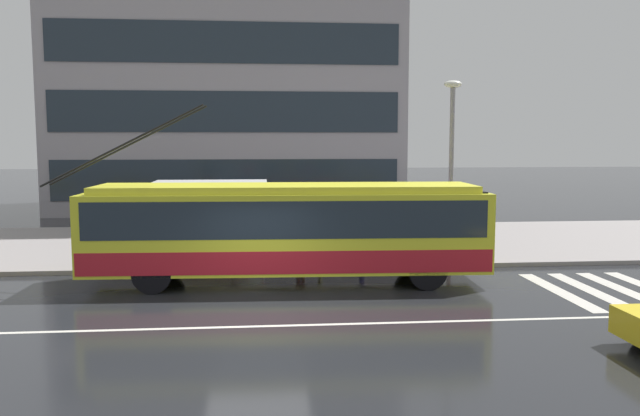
{
  "coord_description": "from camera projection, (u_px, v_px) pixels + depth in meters",
  "views": [
    {
      "loc": [
        0.12,
        -14.76,
        4.01
      ],
      "look_at": [
        1.78,
        3.17,
        2.11
      ],
      "focal_mm": 35.86,
      "sensor_mm": 36.0,
      "label": 1
    }
  ],
  "objects": [
    {
      "name": "ground_plane",
      "position": [
        257.0,
        312.0,
        15.03
      ],
      "size": [
        160.0,
        160.0,
        0.0
      ],
      "primitive_type": "plane",
      "color": "#222327"
    },
    {
      "name": "sidewalk_slab",
      "position": [
        259.0,
        244.0,
        24.58
      ],
      "size": [
        80.0,
        10.0,
        0.14
      ],
      "primitive_type": "cube",
      "color": "gray",
      "rests_on": "ground_plane"
    },
    {
      "name": "crosswalk_stripe_edge_near",
      "position": [
        559.0,
        291.0,
        17.08
      ],
      "size": [
        0.44,
        4.4,
        0.01
      ],
      "primitive_type": "cube",
      "color": "beige",
      "rests_on": "ground_plane"
    },
    {
      "name": "crosswalk_stripe_inner_a",
      "position": [
        591.0,
        290.0,
        17.16
      ],
      "size": [
        0.44,
        4.4,
        0.01
      ],
      "primitive_type": "cube",
      "color": "beige",
      "rests_on": "ground_plane"
    },
    {
      "name": "crosswalk_stripe_center",
      "position": [
        623.0,
        290.0,
        17.24
      ],
      "size": [
        0.44,
        4.4,
        0.01
      ],
      "primitive_type": "cube",
      "color": "beige",
      "rests_on": "ground_plane"
    },
    {
      "name": "lane_centre_line",
      "position": [
        257.0,
        326.0,
        13.84
      ],
      "size": [
        72.0,
        0.14,
        0.01
      ],
      "primitive_type": "cube",
      "color": "silver",
      "rests_on": "ground_plane"
    },
    {
      "name": "trolleybus",
      "position": [
        287.0,
        229.0,
        17.97
      ],
      "size": [
        12.24,
        2.87,
        5.01
      ],
      "color": "yellow",
      "rests_on": "ground_plane"
    },
    {
      "name": "bus_shelter",
      "position": [
        212.0,
        201.0,
        21.3
      ],
      "size": [
        3.67,
        1.58,
        2.55
      ],
      "color": "gray",
      "rests_on": "sidewalk_slab"
    },
    {
      "name": "pedestrian_at_shelter",
      "position": [
        234.0,
        207.0,
        22.02
      ],
      "size": [
        1.53,
        1.53,
        1.95
      ],
      "color": "navy",
      "rests_on": "sidewalk_slab"
    },
    {
      "name": "pedestrian_approaching_curb",
      "position": [
        301.0,
        233.0,
        20.12
      ],
      "size": [
        0.4,
        0.4,
        1.63
      ],
      "color": "#46434A",
      "rests_on": "sidewalk_slab"
    },
    {
      "name": "pedestrian_walking_past",
      "position": [
        321.0,
        209.0,
        21.11
      ],
      "size": [
        1.2,
        1.2,
        1.99
      ],
      "color": "#4C5644",
      "rests_on": "sidewalk_slab"
    },
    {
      "name": "pedestrian_waiting_by_pole",
      "position": [
        363.0,
        209.0,
        21.93
      ],
      "size": [
        1.28,
        1.28,
        1.96
      ],
      "color": "#1E2150",
      "rests_on": "sidewalk_slab"
    },
    {
      "name": "street_lamp",
      "position": [
        452.0,
        152.0,
        20.89
      ],
      "size": [
        0.6,
        0.32,
        5.82
      ],
      "color": "gray",
      "rests_on": "sidewalk_slab"
    }
  ]
}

